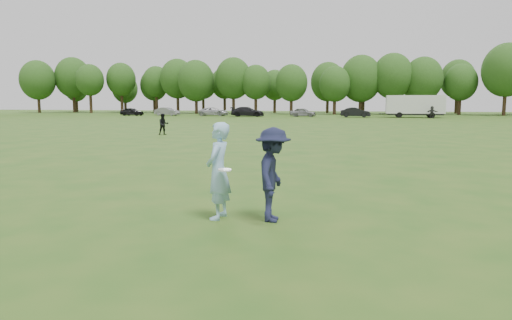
# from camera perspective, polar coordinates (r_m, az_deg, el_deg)

# --- Properties ---
(ground) EXTENTS (200.00, 200.00, 0.00)m
(ground) POSITION_cam_1_polar(r_m,az_deg,el_deg) (9.75, -0.80, -6.88)
(ground) COLOR #265116
(ground) RESTS_ON ground
(thrower) EXTENTS (0.51, 0.75, 1.98)m
(thrower) POSITION_cam_1_polar(r_m,az_deg,el_deg) (9.30, -4.73, -1.37)
(thrower) COLOR #95C3E7
(thrower) RESTS_ON ground
(defender) EXTENTS (0.76, 1.25, 1.89)m
(defender) POSITION_cam_1_polar(r_m,az_deg,el_deg) (9.10, 2.14, -1.83)
(defender) COLOR #191C37
(defender) RESTS_ON ground
(player_far_a) EXTENTS (0.93, 0.89, 1.51)m
(player_far_a) POSITION_cam_1_polar(r_m,az_deg,el_deg) (33.18, -11.49, 4.41)
(player_far_a) COLOR black
(player_far_a) RESTS_ON ground
(player_far_d) EXTENTS (1.65, 0.98, 1.69)m
(player_far_d) POSITION_cam_1_polar(r_m,az_deg,el_deg) (67.78, 21.14, 5.59)
(player_far_d) COLOR #292929
(player_far_d) RESTS_ON ground
(car_a) EXTENTS (3.97, 1.90, 1.31)m
(car_a) POSITION_cam_1_polar(r_m,az_deg,el_deg) (77.65, -15.25, 5.86)
(car_a) COLOR black
(car_a) RESTS_ON ground
(car_b) EXTENTS (4.21, 1.88, 1.34)m
(car_b) POSITION_cam_1_polar(r_m,az_deg,el_deg) (75.99, -11.05, 5.96)
(car_b) COLOR slate
(car_b) RESTS_ON ground
(car_c) EXTENTS (4.89, 2.37, 1.34)m
(car_c) POSITION_cam_1_polar(r_m,az_deg,el_deg) (74.05, -5.33, 6.03)
(car_c) COLOR #B6B7BB
(car_c) RESTS_ON ground
(car_d) EXTENTS (5.32, 2.65, 1.49)m
(car_d) POSITION_cam_1_polar(r_m,az_deg,el_deg) (70.60, -1.08, 6.06)
(car_d) COLOR black
(car_d) RESTS_ON ground
(car_e) EXTENTS (4.06, 2.00, 1.33)m
(car_e) POSITION_cam_1_polar(r_m,az_deg,el_deg) (70.12, 5.90, 5.95)
(car_e) COLOR gray
(car_e) RESTS_ON ground
(car_f) EXTENTS (4.37, 1.59, 1.43)m
(car_f) POSITION_cam_1_polar(r_m,az_deg,el_deg) (68.73, 12.33, 5.83)
(car_f) COLOR black
(car_f) RESTS_ON ground
(disc_in_play) EXTENTS (0.31, 0.31, 0.05)m
(disc_in_play) POSITION_cam_1_polar(r_m,az_deg,el_deg) (8.98, -3.94, -1.22)
(disc_in_play) COLOR white
(disc_in_play) RESTS_ON ground
(cargo_trailer) EXTENTS (9.00, 2.75, 3.20)m
(cargo_trailer) POSITION_cam_1_polar(r_m,az_deg,el_deg) (69.86, 19.25, 6.48)
(cargo_trailer) COLOR white
(cargo_trailer) RESTS_ON ground
(treeline) EXTENTS (130.35, 18.39, 11.74)m
(treeline) POSITION_cam_1_polar(r_m,az_deg,el_deg) (86.19, 12.96, 9.79)
(treeline) COLOR #332114
(treeline) RESTS_ON ground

